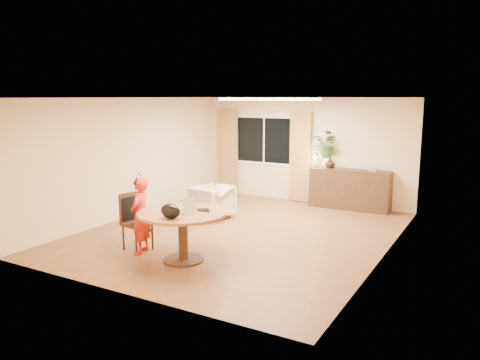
# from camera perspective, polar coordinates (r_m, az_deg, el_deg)

# --- Properties ---
(floor) EXTENTS (6.50, 6.50, 0.00)m
(floor) POSITION_cam_1_polar(r_m,az_deg,el_deg) (9.17, -0.03, -6.46)
(floor) COLOR brown
(floor) RESTS_ON ground
(ceiling) EXTENTS (6.50, 6.50, 0.00)m
(ceiling) POSITION_cam_1_polar(r_m,az_deg,el_deg) (8.79, -0.03, 10.01)
(ceiling) COLOR white
(ceiling) RESTS_ON wall_back
(wall_back) EXTENTS (5.50, 0.00, 5.50)m
(wall_back) POSITION_cam_1_polar(r_m,az_deg,el_deg) (11.80, 7.78, 3.63)
(wall_back) COLOR beige
(wall_back) RESTS_ON floor
(wall_left) EXTENTS (0.00, 6.50, 6.50)m
(wall_left) POSITION_cam_1_polar(r_m,az_deg,el_deg) (10.51, -13.21, 2.65)
(wall_left) COLOR beige
(wall_left) RESTS_ON floor
(wall_right) EXTENTS (0.00, 6.50, 6.50)m
(wall_right) POSITION_cam_1_polar(r_m,az_deg,el_deg) (7.92, 17.55, 0.06)
(wall_right) COLOR beige
(wall_right) RESTS_ON floor
(window) EXTENTS (1.70, 0.03, 1.30)m
(window) POSITION_cam_1_polar(r_m,az_deg,el_deg) (12.21, 2.96, 4.87)
(window) COLOR white
(window) RESTS_ON wall_back
(curtain_left) EXTENTS (0.55, 0.08, 2.25)m
(curtain_left) POSITION_cam_1_polar(r_m,az_deg,el_deg) (12.68, -1.46, 3.46)
(curtain_left) COLOR olive
(curtain_left) RESTS_ON wall_back
(curtain_right) EXTENTS (0.55, 0.08, 2.25)m
(curtain_right) POSITION_cam_1_polar(r_m,az_deg,el_deg) (11.75, 7.37, 2.85)
(curtain_right) COLOR olive
(curtain_right) RESTS_ON wall_back
(ceiling_panel) EXTENTS (2.20, 0.35, 0.05)m
(ceiling_panel) POSITION_cam_1_polar(r_m,az_deg,el_deg) (9.85, 3.46, 9.80)
(ceiling_panel) COLOR white
(ceiling_panel) RESTS_ON ceiling
(dining_table) EXTENTS (1.43, 1.43, 0.81)m
(dining_table) POSITION_cam_1_polar(r_m,az_deg,el_deg) (7.56, -6.99, -5.14)
(dining_table) COLOR brown
(dining_table) RESTS_ON floor
(dining_chair) EXTENTS (0.54, 0.51, 0.98)m
(dining_chair) POSITION_cam_1_polar(r_m,az_deg,el_deg) (8.26, -12.41, -5.04)
(dining_chair) COLOR black
(dining_chair) RESTS_ON floor
(child) EXTENTS (0.55, 0.44, 1.30)m
(child) POSITION_cam_1_polar(r_m,az_deg,el_deg) (8.06, -12.05, -4.23)
(child) COLOR red
(child) RESTS_ON floor
(laptop) EXTENTS (0.40, 0.29, 0.25)m
(laptop) POSITION_cam_1_polar(r_m,az_deg,el_deg) (7.45, -7.16, -3.00)
(laptop) COLOR #B7B7BC
(laptop) RESTS_ON dining_table
(tumbler) EXTENTS (0.09, 0.09, 0.12)m
(tumbler) POSITION_cam_1_polar(r_m,az_deg,el_deg) (7.70, -5.79, -3.05)
(tumbler) COLOR white
(tumbler) RESTS_ON dining_table
(wine_glass) EXTENTS (0.08, 0.08, 0.18)m
(wine_glass) POSITION_cam_1_polar(r_m,az_deg,el_deg) (7.43, -3.83, -3.24)
(wine_glass) COLOR white
(wine_glass) RESTS_ON dining_table
(pot_lid) EXTENTS (0.25, 0.25, 0.03)m
(pot_lid) POSITION_cam_1_polar(r_m,az_deg,el_deg) (7.57, -4.48, -3.57)
(pot_lid) COLOR white
(pot_lid) RESTS_ON dining_table
(handbag) EXTENTS (0.38, 0.27, 0.23)m
(handbag) POSITION_cam_1_polar(r_m,az_deg,el_deg) (7.10, -8.48, -3.77)
(handbag) COLOR black
(handbag) RESTS_ON dining_table
(armchair) EXTENTS (0.90, 0.92, 0.71)m
(armchair) POSITION_cam_1_polar(r_m,az_deg,el_deg) (10.22, -3.37, -2.68)
(armchair) COLOR beige
(armchair) RESTS_ON floor
(throw) EXTENTS (0.48, 0.58, 0.03)m
(throw) POSITION_cam_1_polar(r_m,az_deg,el_deg) (9.98, -2.50, -0.81)
(throw) COLOR beige
(throw) RESTS_ON armchair
(sideboard) EXTENTS (1.87, 0.46, 0.94)m
(sideboard) POSITION_cam_1_polar(r_m,az_deg,el_deg) (11.29, 13.24, -1.12)
(sideboard) COLOR black
(sideboard) RESTS_ON floor
(vase) EXTENTS (0.27, 0.27, 0.25)m
(vase) POSITION_cam_1_polar(r_m,az_deg,el_deg) (11.34, 10.93, 2.05)
(vase) COLOR black
(vase) RESTS_ON sideboard
(bouquet) EXTENTS (0.72, 0.67, 0.66)m
(bouquet) POSITION_cam_1_polar(r_m,az_deg,el_deg) (11.32, 10.57, 4.36)
(bouquet) COLOR #335C22
(bouquet) RESTS_ON vase
(book_stack) EXTENTS (0.21, 0.18, 0.08)m
(book_stack) POSITION_cam_1_polar(r_m,az_deg,el_deg) (11.08, 15.96, 1.20)
(book_stack) COLOR #886345
(book_stack) RESTS_ON sideboard
(desk_lamp) EXTENTS (0.17, 0.17, 0.35)m
(desk_lamp) POSITION_cam_1_polar(r_m,az_deg,el_deg) (11.41, 9.15, 2.40)
(desk_lamp) COLOR black
(desk_lamp) RESTS_ON sideboard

